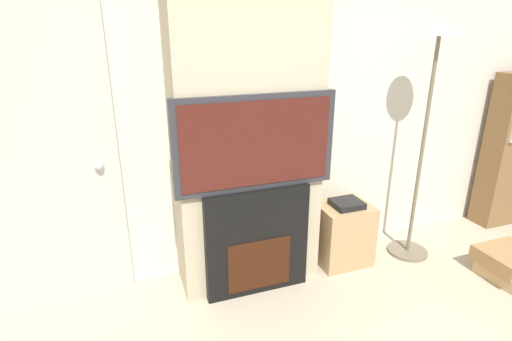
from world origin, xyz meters
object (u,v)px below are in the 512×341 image
at_px(television, 256,143).
at_px(bookshelf, 508,151).
at_px(floor_lamp, 429,102).
at_px(media_stand, 342,232).
at_px(fireplace, 256,241).
at_px(box_stack, 510,264).

relative_size(television, bookshelf, 0.76).
distance_m(floor_lamp, bookshelf, 1.36).
relative_size(floor_lamp, media_stand, 3.38).
relative_size(fireplace, box_stack, 1.90).
distance_m(box_stack, media_stand, 1.30).
distance_m(fireplace, media_stand, 0.81).
relative_size(floor_lamp, bookshelf, 1.29).
bearing_deg(fireplace, floor_lamp, 0.94).
xyz_separation_m(television, bookshelf, (2.63, 0.22, -0.39)).
xyz_separation_m(fireplace, media_stand, (0.79, 0.12, -0.14)).
bearing_deg(box_stack, television, 164.36).
distance_m(floor_lamp, box_stack, 1.41).
relative_size(box_stack, media_stand, 0.76).
xyz_separation_m(fireplace, television, (0.00, -0.00, 0.73)).
height_order(floor_lamp, box_stack, floor_lamp).
height_order(fireplace, box_stack, fireplace).
bearing_deg(box_stack, fireplace, 164.31).
bearing_deg(television, bookshelf, 4.85).
bearing_deg(box_stack, bookshelf, 46.30).
xyz_separation_m(television, media_stand, (0.79, 0.12, -0.87)).
relative_size(fireplace, television, 0.73).
xyz_separation_m(fireplace, box_stack, (1.90, -0.53, -0.29)).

